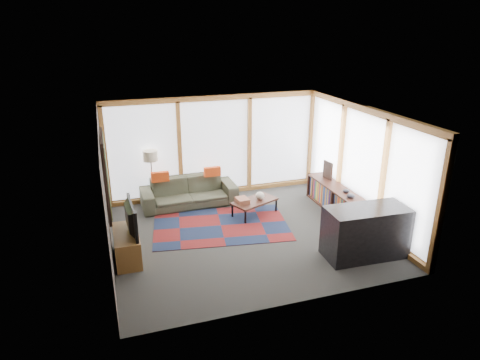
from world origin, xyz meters
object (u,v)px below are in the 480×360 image
object	(u,v)px
bookshelf	(339,201)
tv_console	(127,246)
floor_lamp	(152,179)
television	(127,218)
coffee_table	(254,207)
bar_counter	(366,232)
sofa	(189,192)

from	to	relation	value
bookshelf	tv_console	xyz separation A→B (m)	(-4.90, -0.58, -0.03)
floor_lamp	television	bearing A→B (deg)	-107.50
floor_lamp	bookshelf	size ratio (longest dim) A/B	0.58
coffee_table	tv_console	bearing A→B (deg)	-159.13
bookshelf	bar_counter	size ratio (longest dim) A/B	1.57
television	bookshelf	bearing A→B (deg)	-86.04
bar_counter	sofa	bearing A→B (deg)	130.63
sofa	floor_lamp	world-z (taller)	floor_lamp
coffee_table	bar_counter	xyz separation A→B (m)	(1.38, -2.42, 0.32)
floor_lamp	coffee_table	xyz separation A→B (m)	(2.19, -1.26, -0.53)
sofa	tv_console	distance (m)	2.74
sofa	bookshelf	xyz separation A→B (m)	(3.25, -1.61, -0.03)
sofa	bar_counter	distance (m)	4.42
bar_counter	floor_lamp	bearing A→B (deg)	136.60
sofa	bar_counter	size ratio (longest dim) A/B	1.48
bookshelf	television	bearing A→B (deg)	-173.24
television	floor_lamp	bearing A→B (deg)	-20.31
tv_console	floor_lamp	bearing A→B (deg)	71.55
coffee_table	floor_lamp	bearing A→B (deg)	150.02
floor_lamp	television	world-z (taller)	floor_lamp
sofa	bar_counter	bearing A→B (deg)	-52.69
bookshelf	tv_console	distance (m)	4.93
coffee_table	television	world-z (taller)	television
tv_console	bar_counter	distance (m)	4.56
tv_console	bar_counter	xyz separation A→B (m)	(4.37, -1.28, 0.22)
coffee_table	television	size ratio (longest dim) A/B	1.03
floor_lamp	coffee_table	size ratio (longest dim) A/B	1.33
tv_console	bar_counter	bearing A→B (deg)	-16.34
floor_lamp	sofa	bearing A→B (deg)	-14.00
coffee_table	tv_console	xyz separation A→B (m)	(-2.99, -1.14, 0.10)
sofa	bar_counter	world-z (taller)	bar_counter
television	bar_counter	distance (m)	4.53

